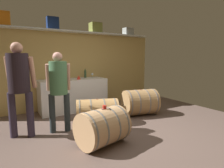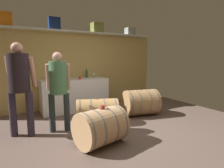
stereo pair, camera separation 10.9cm
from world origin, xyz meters
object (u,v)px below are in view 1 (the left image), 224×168
Objects in this scene: toolcase_grey at (128,32)px; work_cabinet at (73,95)px; toolcase_olive at (96,28)px; wine_barrel_far at (140,102)px; toolcase_navy at (53,23)px; wine_bottle_green at (85,74)px; tasting_cup at (104,107)px; wine_barrel_near at (102,127)px; toolcase_orange at (0,18)px; wine_barrel_flank at (97,111)px; winemaker_pouring at (19,80)px; red_funnel at (79,77)px; wine_glass at (92,74)px; visitor_tasting at (59,84)px.

toolcase_grey is 2.74m from work_cabinet.
toolcase_olive is 0.34× the size of wine_barrel_far.
work_cabinet is (0.42, -0.25, -1.90)m from toolcase_navy.
wine_barrel_far is at bearing -39.57° from toolcase_navy.
wine_bottle_green reaches higher than tasting_cup.
toolcase_olive reaches higher than wine_barrel_near.
toolcase_orange reaches higher than work_cabinet.
winemaker_pouring is (-1.50, 0.07, 0.78)m from wine_barrel_flank.
work_cabinet is (-0.82, -0.25, -1.89)m from toolcase_olive.
wine_bottle_green reaches higher than wine_barrel_near.
red_funnel is (-0.32, -0.31, -0.06)m from wine_bottle_green.
toolcase_orange is at bearing 167.90° from red_funnel.
wine_barrel_near is (-1.08, -2.47, -2.01)m from toolcase_olive.
visitor_tasting is at bearing -133.35° from wine_glass.
toolcase_olive is 0.19× the size of winemaker_pouring.
toolcase_grey reaches higher than wine_glass.
toolcase_grey is 2.69× the size of red_funnel.
toolcase_olive reaches higher than wine_bottle_green.
wine_bottle_green is at bearing 96.98° from wine_barrel_flank.
tasting_cup is (-1.56, -0.98, 0.32)m from wine_barrel_far.
toolcase_orange reaches higher than wine_barrel_near.
wine_bottle_green is at bearing -177.54° from toolcase_grey.
red_funnel is (-1.87, -0.37, -1.37)m from toolcase_grey.
work_cabinet is 27.35× the size of tasting_cup.
wine_glass is (2.24, -0.11, -1.38)m from toolcase_orange.
toolcase_orange is 6.37× the size of tasting_cup.
wine_glass is 1.67m from wine_barrel_far.
toolcase_orange reaches higher than wine_barrel_far.
tasting_cup is (0.20, -2.47, -1.69)m from toolcase_navy.
winemaker_pouring is (-1.83, -1.39, 0.07)m from wine_bottle_green.
work_cabinet reaches higher than wine_barrel_flank.
work_cabinet is 1.15× the size of visitor_tasting.
visitor_tasting reaches higher than work_cabinet.
wine_bottle_green reaches higher than wine_barrel_far.
tasting_cup is at bearing -105.29° from wine_bottle_green.
toolcase_olive is at bearing 27.86° from red_funnel.
visitor_tasting reaches higher than wine_barrel_near.
toolcase_navy reaches higher than wine_bottle_green.
red_funnel reaches higher than tasting_cup.
wine_bottle_green reaches higher than work_cabinet.
work_cabinet is at bearing 149.47° from wine_barrel_far.
wine_barrel_flank is 0.67× the size of visitor_tasting.
wine_barrel_flank is at bearing -90.73° from red_funnel.
toolcase_grey reaches higher than wine_barrel_near.
wine_barrel_far is at bearing -23.60° from toolcase_orange.
wine_bottle_green is 3.99× the size of tasting_cup.
wine_barrel_far is (0.69, -1.38, -0.64)m from wine_glass.
work_cabinet is 16.03× the size of red_funnel.
tasting_cup is (0.04, -0.00, 0.34)m from wine_barrel_near.
toolcase_orange is 3.08m from wine_barrel_flank.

